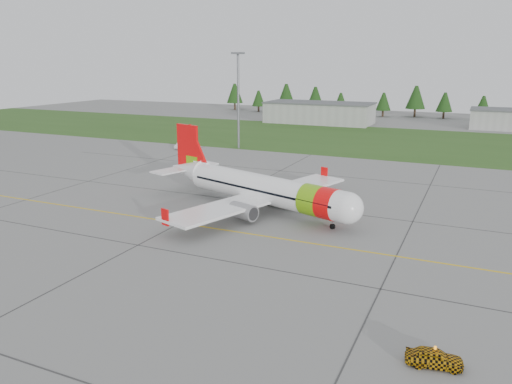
% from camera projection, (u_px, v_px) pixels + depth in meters
% --- Properties ---
extents(ground, '(320.00, 320.00, 0.00)m').
position_uv_depth(ground, '(271.00, 269.00, 45.84)').
color(ground, gray).
rests_on(ground, ground).
extents(aircraft, '(31.37, 29.71, 9.81)m').
position_uv_depth(aircraft, '(261.00, 189.00, 63.34)').
color(aircraft, white).
rests_on(aircraft, ground).
extents(follow_me_car, '(1.43, 1.60, 3.51)m').
position_uv_depth(follow_me_car, '(436.00, 341.00, 30.84)').
color(follow_me_car, '#E9A70C').
rests_on(follow_me_car, ground).
extents(service_van, '(1.68, 1.61, 4.16)m').
position_uv_depth(service_van, '(180.00, 139.00, 108.76)').
color(service_van, silver).
rests_on(service_van, ground).
extents(grass_strip, '(320.00, 50.00, 0.03)m').
position_uv_depth(grass_strip, '(405.00, 142.00, 118.06)').
color(grass_strip, '#30561E').
rests_on(grass_strip, ground).
extents(taxi_guideline, '(120.00, 0.25, 0.02)m').
position_uv_depth(taxi_guideline, '(300.00, 241.00, 52.88)').
color(taxi_guideline, gold).
rests_on(taxi_guideline, ground).
extents(hangar_west, '(32.00, 14.00, 6.00)m').
position_uv_depth(hangar_west, '(319.00, 113.00, 153.96)').
color(hangar_west, '#A8A8A3').
rests_on(hangar_west, ground).
extents(floodlight_mast, '(0.50, 0.50, 20.00)m').
position_uv_depth(floodlight_mast, '(238.00, 102.00, 107.18)').
color(floodlight_mast, slate).
rests_on(floodlight_mast, ground).
extents(treeline, '(160.00, 8.00, 10.00)m').
position_uv_depth(treeline, '(431.00, 103.00, 166.11)').
color(treeline, '#1C3F14').
rests_on(treeline, ground).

